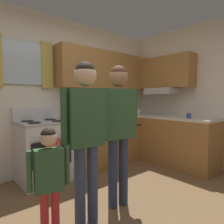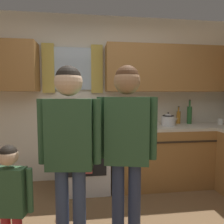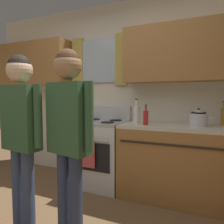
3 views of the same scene
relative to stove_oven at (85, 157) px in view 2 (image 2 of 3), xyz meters
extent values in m
cube|color=silver|center=(0.18, 0.36, 0.83)|extent=(4.60, 0.10, 2.60)
cube|color=silver|center=(-0.17, 0.29, 1.30)|extent=(0.56, 0.03, 0.64)
cube|color=gold|center=(-0.54, 0.28, 1.30)|extent=(0.18, 0.04, 0.74)
cube|color=gold|center=(0.20, 0.28, 1.30)|extent=(0.18, 0.04, 0.74)
cube|color=#9E6B38|center=(1.40, 0.15, 1.30)|extent=(2.15, 0.32, 0.70)
cube|color=#9E6B38|center=(1.42, 0.00, -0.04)|extent=(2.11, 0.62, 0.86)
cube|color=beige|center=(1.42, 0.00, 0.41)|extent=(2.11, 0.62, 0.04)
cube|color=#2D2319|center=(1.42, -0.32, 0.25)|extent=(1.99, 0.01, 0.02)
cube|color=silver|center=(0.00, 0.00, -0.04)|extent=(0.69, 0.62, 0.86)
cube|color=black|center=(0.00, -0.32, 0.01)|extent=(0.57, 0.01, 0.36)
cylinder|color=#ADADB2|center=(0.00, -0.34, 0.23)|extent=(0.57, 0.02, 0.02)
cube|color=#ADADB2|center=(0.00, 0.00, 0.41)|extent=(0.69, 0.62, 0.04)
cube|color=silver|center=(0.00, 0.27, 0.53)|extent=(0.69, 0.08, 0.20)
cylinder|color=black|center=(-0.17, -0.14, 0.44)|extent=(0.17, 0.17, 0.01)
cylinder|color=black|center=(0.17, -0.14, 0.44)|extent=(0.17, 0.17, 0.01)
cylinder|color=black|center=(-0.17, 0.13, 0.44)|extent=(0.17, 0.17, 0.01)
cylinder|color=black|center=(0.17, 0.13, 0.44)|extent=(0.17, 0.17, 0.01)
cube|color=#CC4C4C|center=(0.00, -0.35, 0.05)|extent=(0.20, 0.02, 0.34)
cylinder|color=red|center=(0.69, -0.16, 0.52)|extent=(0.06, 0.06, 0.17)
cylinder|color=red|center=(0.69, -0.16, 0.63)|extent=(0.02, 0.02, 0.06)
cylinder|color=#3F382D|center=(0.69, -0.16, 0.67)|extent=(0.03, 0.03, 0.02)
cylinder|color=#B27223|center=(1.53, 0.20, 0.53)|extent=(0.06, 0.06, 0.20)
cylinder|color=#B27223|center=(1.53, 0.20, 0.67)|extent=(0.02, 0.02, 0.07)
cylinder|color=#3F382D|center=(1.53, 0.20, 0.71)|extent=(0.03, 0.03, 0.02)
cylinder|color=#2D6633|center=(1.70, 0.16, 0.57)|extent=(0.08, 0.08, 0.28)
cylinder|color=#2D6633|center=(1.70, 0.16, 0.76)|extent=(0.03, 0.03, 0.10)
cylinder|color=#3F382D|center=(1.70, 0.16, 0.82)|extent=(0.03, 0.03, 0.02)
cylinder|color=white|center=(0.54, -0.05, 0.54)|extent=(0.08, 0.08, 0.22)
cylinder|color=white|center=(0.54, -0.05, 0.69)|extent=(0.03, 0.03, 0.08)
cylinder|color=#3F382D|center=(0.54, -0.05, 0.74)|extent=(0.03, 0.03, 0.02)
cylinder|color=white|center=(2.15, 0.02, 0.48)|extent=(0.08, 0.08, 0.09)
torus|color=white|center=(2.20, 0.02, 0.48)|extent=(0.07, 0.01, 0.07)
cylinder|color=silver|center=(1.26, -0.01, 0.50)|extent=(0.20, 0.20, 0.14)
cone|color=silver|center=(1.26, -0.01, 0.60)|extent=(0.18, 0.18, 0.05)
sphere|color=black|center=(1.26, -0.01, 0.63)|extent=(0.02, 0.02, 0.02)
cone|color=silver|center=(1.39, -0.01, 0.53)|extent=(0.09, 0.04, 0.07)
torus|color=black|center=(1.26, -0.01, 0.59)|extent=(0.17, 0.17, 0.02)
cylinder|color=#38476B|center=(-0.03, -1.30, -0.08)|extent=(0.11, 0.11, 0.78)
cylinder|color=#38476B|center=(-0.17, -1.29, -0.08)|extent=(0.11, 0.11, 0.78)
cube|color=#335938|center=(-0.10, -1.30, 0.59)|extent=(0.37, 0.20, 0.55)
cylinder|color=#335938|center=(0.12, -1.32, 0.61)|extent=(0.07, 0.07, 0.51)
cylinder|color=#335938|center=(-0.31, -1.27, 0.61)|extent=(0.07, 0.07, 0.51)
sphere|color=beige|center=(-0.10, -1.30, 1.00)|extent=(0.22, 0.22, 0.22)
sphere|color=black|center=(-0.10, -1.30, 1.02)|extent=(0.20, 0.20, 0.20)
cylinder|color=#2D3856|center=(0.43, -1.27, -0.07)|extent=(0.11, 0.11, 0.79)
cylinder|color=#2D3856|center=(0.30, -1.24, -0.07)|extent=(0.11, 0.11, 0.79)
cube|color=#335938|center=(0.37, -1.26, 0.60)|extent=(0.39, 0.23, 0.56)
cylinder|color=#335938|center=(0.58, -1.30, 0.63)|extent=(0.07, 0.07, 0.51)
cylinder|color=#335938|center=(0.16, -1.21, 0.63)|extent=(0.07, 0.07, 0.51)
sphere|color=#A87A56|center=(0.37, -1.26, 1.01)|extent=(0.22, 0.22, 0.22)
sphere|color=#4C2D19|center=(0.37, -1.26, 1.04)|extent=(0.20, 0.20, 0.20)
cube|color=#335938|center=(-0.52, -1.39, 0.20)|extent=(0.24, 0.14, 0.35)
cylinder|color=#335938|center=(-0.37, -1.42, 0.22)|extent=(0.04, 0.04, 0.32)
sphere|color=beige|center=(-0.52, -1.39, 0.46)|extent=(0.14, 0.14, 0.14)
sphere|color=black|center=(-0.52, -1.39, 0.48)|extent=(0.13, 0.13, 0.13)
camera|label=1|loc=(-1.17, -2.92, 0.78)|focal=32.43mm
camera|label=2|loc=(0.04, -2.84, 0.89)|focal=31.47mm
camera|label=3|loc=(1.37, -2.66, 0.77)|focal=34.75mm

